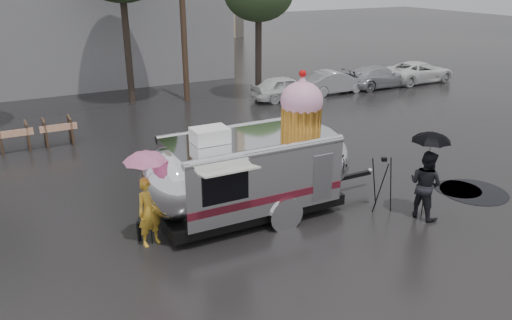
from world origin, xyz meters
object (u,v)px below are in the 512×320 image
person_left (150,212)px  person_right (425,184)px  airstream_trailer (252,168)px  tripod (382,179)px

person_left → person_right: bearing=-30.0°
airstream_trailer → person_right: bearing=-28.6°
person_left → tripod: person_left is taller
person_right → tripod: bearing=27.9°
airstream_trailer → person_left: (-2.84, -0.26, -0.50)m
tripod → person_right: bearing=-31.1°
person_left → tripod: (6.09, -1.07, 0.05)m
person_left → person_right: (6.79, -1.92, 0.07)m
person_left → person_right: 7.06m
person_right → tripod: (-0.71, 0.85, -0.02)m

